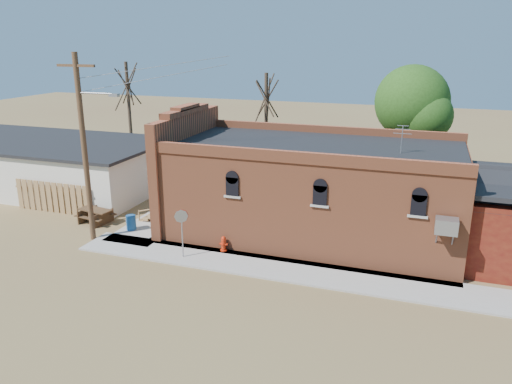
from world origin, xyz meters
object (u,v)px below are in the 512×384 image
(stop_sign, at_px, (182,221))
(utility_pole, at_px, (85,145))
(brick_bar, at_px, (308,189))
(trash_barrel, at_px, (131,222))
(fire_hydrant, at_px, (224,244))
(picnic_table, at_px, (95,214))

(stop_sign, bearing_deg, utility_pole, 165.33)
(brick_bar, distance_m, trash_barrel, 9.25)
(brick_bar, relative_size, fire_hydrant, 22.80)
(trash_barrel, distance_m, picnic_table, 2.55)
(trash_barrel, relative_size, picnic_table, 0.38)
(utility_pole, relative_size, fire_hydrant, 12.51)
(utility_pole, bearing_deg, stop_sign, -6.59)
(fire_hydrant, distance_m, picnic_table, 8.21)
(brick_bar, bearing_deg, picnic_table, -168.37)
(utility_pole, height_order, picnic_table, utility_pole)
(picnic_table, bearing_deg, brick_bar, 20.46)
(stop_sign, height_order, trash_barrel, stop_sign)
(fire_hydrant, bearing_deg, stop_sign, -163.93)
(fire_hydrant, distance_m, stop_sign, 2.36)
(trash_barrel, bearing_deg, stop_sign, -27.86)
(brick_bar, relative_size, utility_pole, 1.82)
(fire_hydrant, xyz_separation_m, stop_sign, (-1.49, -1.20, 1.38))
(brick_bar, xyz_separation_m, trash_barrel, (-8.63, -2.74, -1.88))
(fire_hydrant, height_order, picnic_table, fire_hydrant)
(stop_sign, xyz_separation_m, picnic_table, (-6.60, 2.61, -1.32))
(brick_bar, height_order, trash_barrel, brick_bar)
(utility_pole, relative_size, stop_sign, 3.99)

